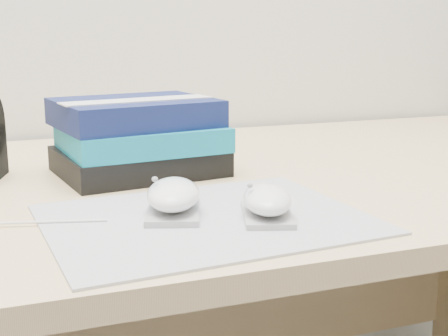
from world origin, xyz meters
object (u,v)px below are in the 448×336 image
object	(u,v)px
mouse_rear	(173,197)
book_stack	(138,137)
desk	(206,295)
mouse_front	(267,202)

from	to	relation	value
mouse_rear	book_stack	world-z (taller)	book_stack
desk	book_stack	world-z (taller)	book_stack
desk	book_stack	size ratio (longest dim) A/B	6.14
desk	book_stack	xyz separation A→B (m)	(-0.12, -0.03, 0.29)
mouse_rear	book_stack	bearing A→B (deg)	87.11
mouse_rear	desk	bearing A→B (deg)	63.97
mouse_rear	mouse_front	distance (m)	0.11
desk	mouse_front	distance (m)	0.41
desk	mouse_front	xyz separation A→B (m)	(-0.03, -0.32, 0.26)
mouse_front	mouse_rear	bearing A→B (deg)	152.37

